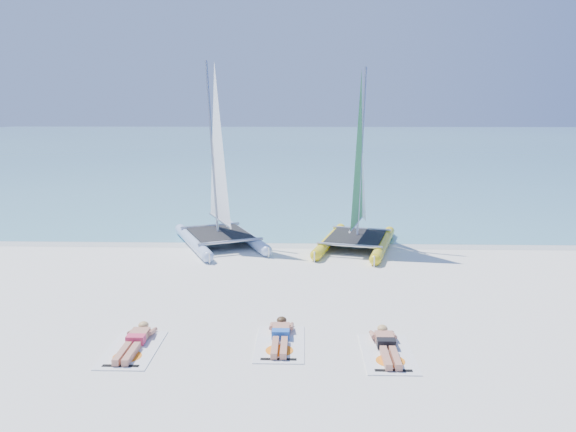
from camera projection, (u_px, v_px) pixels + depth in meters
The scene contains 11 objects.
ground at pixel (280, 294), 14.63m from camera, with size 140.00×140.00×0.00m, color silver.
sea at pixel (300, 142), 76.42m from camera, with size 140.00×115.00×0.01m, color #7DD1D0.
wet_sand_strip at pixel (287, 243), 20.02m from camera, with size 140.00×1.40×0.01m, color silver.
catamaran_blue at pixel (218, 189), 19.61m from camera, with size 4.09×5.39×6.64m.
catamaran_yellow at pixel (359, 188), 19.51m from camera, with size 3.33×5.14×6.38m.
towel_a at pixel (133, 349), 11.28m from camera, with size 1.00×1.85×0.02m, color white.
sunbather_a at pixel (135, 340), 11.44m from camera, with size 0.37×1.73×0.26m.
towel_b at pixel (280, 344), 11.55m from camera, with size 1.00×1.85×0.02m, color white.
sunbather_b at pixel (281, 335), 11.72m from camera, with size 0.37×1.73×0.26m.
towel_c at pixel (388, 354), 11.09m from camera, with size 1.00×1.85×0.02m, color white.
sunbather_c at pixel (386, 344), 11.26m from camera, with size 0.37×1.73×0.26m.
Camera 1 is at (0.62, -13.95, 4.82)m, focal length 35.00 mm.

